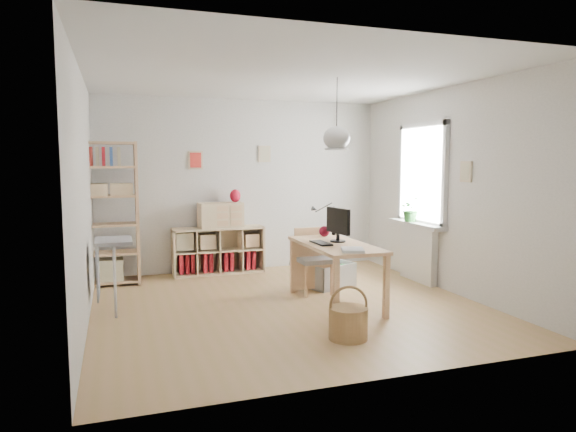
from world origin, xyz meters
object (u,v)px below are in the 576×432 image
object	(u,v)px
chair	(313,256)
monitor	(338,223)
desk	(335,251)
storage_chest	(326,270)
cube_shelf	(217,254)
drawer_chest	(221,215)
tall_bookshelf	(108,208)

from	to	relation	value
chair	monitor	bearing A→B (deg)	-77.98
monitor	chair	bearing A→B (deg)	94.49
desk	storage_chest	bearing A→B (deg)	73.38
storage_chest	monitor	size ratio (longest dim) A/B	1.90
cube_shelf	monitor	world-z (taller)	monitor
drawer_chest	desk	bearing A→B (deg)	-70.99
chair	drawer_chest	bearing A→B (deg)	120.52
desk	chair	world-z (taller)	chair
desk	drawer_chest	world-z (taller)	drawer_chest
cube_shelf	tall_bookshelf	bearing A→B (deg)	-169.81
desk	storage_chest	xyz separation A→B (m)	(0.27, 0.92, -0.44)
tall_bookshelf	storage_chest	distance (m)	3.16
cube_shelf	tall_bookshelf	size ratio (longest dim) A/B	0.70
tall_bookshelf	drawer_chest	bearing A→B (deg)	8.39
desk	tall_bookshelf	xyz separation A→B (m)	(-2.59, 1.95, 0.43)
monitor	drawer_chest	bearing A→B (deg)	108.65
desk	chair	bearing A→B (deg)	93.69
cube_shelf	chair	size ratio (longest dim) A/B	1.65
tall_bookshelf	storage_chest	xyz separation A→B (m)	(2.86, -1.03, -0.87)
chair	monitor	xyz separation A→B (m)	(0.12, -0.54, 0.50)
cube_shelf	monitor	bearing A→B (deg)	-62.73
tall_bookshelf	storage_chest	world-z (taller)	tall_bookshelf
monitor	drawer_chest	world-z (taller)	monitor
storage_chest	drawer_chest	world-z (taller)	drawer_chest
tall_bookshelf	chair	world-z (taller)	tall_bookshelf
cube_shelf	chair	bearing A→B (deg)	-58.28
storage_chest	tall_bookshelf	bearing A→B (deg)	138.41
cube_shelf	drawer_chest	world-z (taller)	drawer_chest
chair	storage_chest	world-z (taller)	chair
cube_shelf	drawer_chest	size ratio (longest dim) A/B	2.10
cube_shelf	chair	world-z (taller)	chair
chair	desk	bearing A→B (deg)	-86.49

